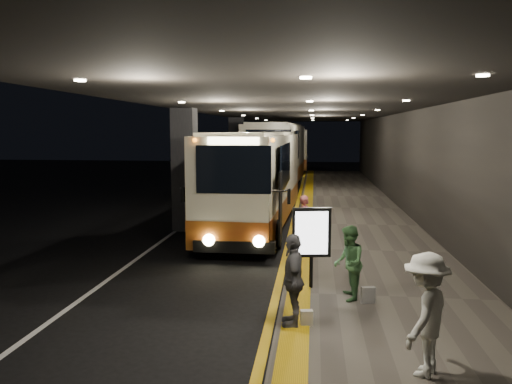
# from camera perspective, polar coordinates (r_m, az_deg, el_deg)

# --- Properties ---
(ground) EXTENTS (90.00, 90.00, 0.00)m
(ground) POSITION_cam_1_polar(r_m,az_deg,el_deg) (14.36, -6.24, -7.55)
(ground) COLOR black
(lane_line_white) EXTENTS (0.12, 50.00, 0.01)m
(lane_line_white) POSITION_cam_1_polar(r_m,az_deg,el_deg) (19.52, -8.12, -3.67)
(lane_line_white) COLOR silver
(lane_line_white) RESTS_ON ground
(kerb_stripe_yellow) EXTENTS (0.18, 50.00, 0.01)m
(kerb_stripe_yellow) POSITION_cam_1_polar(r_m,az_deg,el_deg) (18.90, 4.16, -3.97)
(kerb_stripe_yellow) COLOR gold
(kerb_stripe_yellow) RESTS_ON ground
(sidewalk) EXTENTS (4.50, 50.00, 0.15)m
(sidewalk) POSITION_cam_1_polar(r_m,az_deg,el_deg) (18.94, 11.45, -3.86)
(sidewalk) COLOR #514C44
(sidewalk) RESTS_ON ground
(tactile_strip) EXTENTS (0.50, 50.00, 0.01)m
(tactile_strip) POSITION_cam_1_polar(r_m,az_deg,el_deg) (18.86, 5.69, -3.55)
(tactile_strip) COLOR gold
(tactile_strip) RESTS_ON sidewalk
(terminal_wall) EXTENTS (0.10, 50.00, 6.00)m
(terminal_wall) POSITION_cam_1_polar(r_m,az_deg,el_deg) (18.95, 18.49, 4.83)
(terminal_wall) COLOR black
(terminal_wall) RESTS_ON ground
(support_columns) EXTENTS (0.80, 24.80, 4.40)m
(support_columns) POSITION_cam_1_polar(r_m,az_deg,el_deg) (18.20, -8.13, 2.53)
(support_columns) COLOR black
(support_columns) RESTS_ON ground
(canopy) EXTENTS (9.00, 50.00, 0.40)m
(canopy) POSITION_cam_1_polar(r_m,az_deg,el_deg) (18.58, 4.76, 10.07)
(canopy) COLOR black
(canopy) RESTS_ON support_columns
(coach_main) EXTENTS (2.68, 11.14, 3.45)m
(coach_main) POSITION_cam_1_polar(r_m,az_deg,el_deg) (18.60, 0.12, 1.00)
(coach_main) COLOR beige
(coach_main) RESTS_ON ground
(coach_second) EXTENTS (3.02, 12.56, 3.92)m
(coach_second) POSITION_cam_1_polar(r_m,az_deg,el_deg) (31.12, 2.46, 3.84)
(coach_second) COLOR beige
(coach_second) RESTS_ON ground
(coach_third) EXTENTS (3.10, 11.88, 3.70)m
(coach_third) POSITION_cam_1_polar(r_m,az_deg,el_deg) (46.40, 4.03, 4.74)
(coach_third) COLOR beige
(coach_third) RESTS_ON ground
(passenger_boarding) EXTENTS (0.41, 0.59, 1.53)m
(passenger_boarding) POSITION_cam_1_polar(r_m,az_deg,el_deg) (15.09, 5.66, -3.27)
(passenger_boarding) COLOR #B05255
(passenger_boarding) RESTS_ON sidewalk
(passenger_waiting_green) EXTENTS (0.47, 0.75, 1.54)m
(passenger_waiting_green) POSITION_cam_1_polar(r_m,az_deg,el_deg) (10.46, 10.54, -7.97)
(passenger_waiting_green) COLOR #3B6B3C
(passenger_waiting_green) RESTS_ON sidewalk
(passenger_waiting_white) EXTENTS (1.02, 1.25, 1.77)m
(passenger_waiting_white) POSITION_cam_1_polar(r_m,az_deg,el_deg) (7.61, 18.81, -13.08)
(passenger_waiting_white) COLOR silver
(passenger_waiting_white) RESTS_ON sidewalk
(passenger_waiting_grey) EXTENTS (0.57, 1.00, 1.66)m
(passenger_waiting_grey) POSITION_cam_1_polar(r_m,az_deg,el_deg) (8.99, 4.26, -9.97)
(passenger_waiting_grey) COLOR #4B4A4F
(passenger_waiting_grey) RESTS_ON sidewalk
(bag_polka) EXTENTS (0.29, 0.19, 0.33)m
(bag_polka) POSITION_cam_1_polar(r_m,az_deg,el_deg) (10.49, 12.69, -11.41)
(bag_polka) COLOR black
(bag_polka) RESTS_ON sidewalk
(bag_plain) EXTENTS (0.24, 0.16, 0.27)m
(bag_plain) POSITION_cam_1_polar(r_m,az_deg,el_deg) (9.22, 5.80, -14.10)
(bag_plain) COLOR silver
(bag_plain) RESTS_ON sidewalk
(info_sign) EXTENTS (0.85, 0.24, 1.79)m
(info_sign) POSITION_cam_1_polar(r_m,az_deg,el_deg) (11.01, 6.37, -4.80)
(info_sign) COLOR black
(info_sign) RESTS_ON sidewalk
(stanchion_post) EXTENTS (0.05, 0.05, 1.18)m
(stanchion_post) POSITION_cam_1_polar(r_m,az_deg,el_deg) (10.16, 4.25, -9.34)
(stanchion_post) COLOR black
(stanchion_post) RESTS_ON sidewalk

